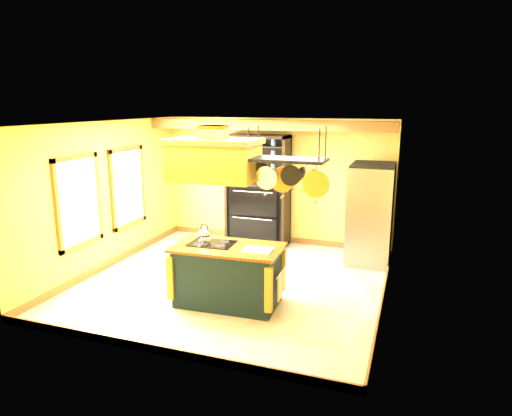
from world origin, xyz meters
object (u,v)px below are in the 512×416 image
Objects in this scene: kitchen_island at (228,274)px; refrigerator at (370,216)px; range_hood at (214,158)px; pot_rack at (288,169)px; hutch at (258,203)px.

kitchen_island is 3.23m from refrigerator.
refrigerator is at bearing 52.33° from range_hood.
pot_rack is 3.64m from hutch.
range_hood is at bearing -127.67° from refrigerator.
pot_rack is 3.04m from refrigerator.
refrigerator is at bearing -10.93° from hutch.
refrigerator is at bearing 70.82° from pot_rack.
kitchen_island is 0.71× the size of hutch.
pot_rack is at bearing 0.00° from range_hood.
hutch is (-0.37, 3.09, -1.33)m from range_hood.
range_hood reaches higher than refrigerator.
hutch is (-1.49, 3.09, -1.22)m from pot_rack.
pot_rack is 0.63× the size of refrigerator.
refrigerator is (0.91, 2.63, -1.22)m from pot_rack.
range_hood is at bearing -83.09° from hutch.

